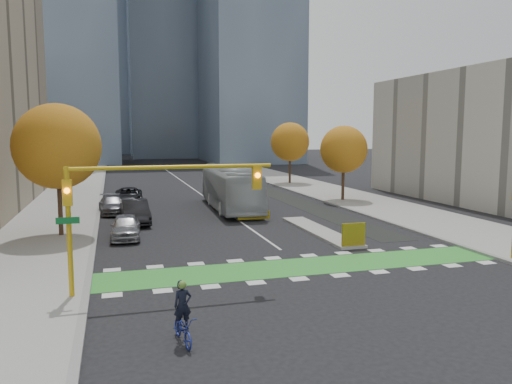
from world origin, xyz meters
TOP-DOWN VIEW (x-y plane):
  - ground at (0.00, 0.00)m, footprint 300.00×300.00m
  - sidewalk_west at (-13.50, 20.00)m, footprint 7.00×120.00m
  - sidewalk_east at (13.50, 20.00)m, footprint 7.00×120.00m
  - curb_west at (-10.00, 20.00)m, footprint 0.30×120.00m
  - curb_east at (10.00, 20.00)m, footprint 0.30×120.00m
  - bike_crossing at (0.00, 1.50)m, footprint 20.00×3.00m
  - centre_line at (0.00, 40.00)m, footprint 0.15×70.00m
  - bike_lane_paint at (7.50, 30.00)m, footprint 2.50×50.00m
  - median_island at (4.00, 9.00)m, footprint 1.60×10.00m
  - hazard_board at (4.00, 4.20)m, footprint 1.40×0.12m
  - tower_ne at (20.00, 85.00)m, footprint 18.00×24.00m
  - tower_far at (-4.00, 140.00)m, footprint 26.00×26.00m
  - tree_west at (-12.00, 12.00)m, footprint 5.20×5.20m
  - tree_east_near at (12.00, 22.00)m, footprint 4.40×4.40m
  - tree_east_far at (12.50, 38.00)m, footprint 4.80×4.80m
  - traffic_signal_west at (-7.93, -0.51)m, footprint 8.53×0.56m
  - cyclist at (-6.89, -5.74)m, footprint 0.85×1.79m
  - bus at (0.69, 20.15)m, footprint 3.60×13.11m
  - parked_car_a at (-8.16, 10.47)m, footprint 1.97×4.43m
  - parked_car_b at (-7.38, 15.47)m, footprint 2.01×5.18m
  - parked_car_c at (-8.93, 20.47)m, footprint 2.29×4.93m
  - parked_car_d at (-7.51, 25.47)m, footprint 2.69×5.43m

SIDE VIEW (x-z plane):
  - ground at x=0.00m, z-range 0.00..0.00m
  - centre_line at x=0.00m, z-range 0.00..0.01m
  - bike_lane_paint at x=7.50m, z-range 0.00..0.01m
  - bike_crossing at x=0.00m, z-range 0.00..0.01m
  - sidewalk_west at x=-13.50m, z-range 0.00..0.15m
  - sidewalk_east at x=13.50m, z-range 0.00..0.15m
  - curb_west at x=-10.00m, z-range -0.01..0.15m
  - curb_east at x=10.00m, z-range -0.01..0.15m
  - median_island at x=4.00m, z-range 0.00..0.16m
  - cyclist at x=-6.89m, z-range -0.33..1.66m
  - parked_car_c at x=-8.93m, z-range 0.00..1.39m
  - parked_car_d at x=-7.51m, z-range 0.00..1.48m
  - parked_car_a at x=-8.16m, z-range 0.00..1.48m
  - hazard_board at x=4.00m, z-range 0.15..1.45m
  - parked_car_b at x=-7.38m, z-range 0.00..1.68m
  - bus at x=0.69m, z-range 0.00..3.62m
  - traffic_signal_west at x=-7.93m, z-range 1.43..6.63m
  - tree_east_near at x=12.00m, z-range 1.33..8.40m
  - tree_east_far at x=12.50m, z-range 1.42..9.07m
  - tree_west at x=-12.00m, z-range 1.50..9.73m
  - tower_ne at x=20.00m, z-range 0.00..60.00m
  - tower_far at x=-4.00m, z-range 0.00..80.00m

